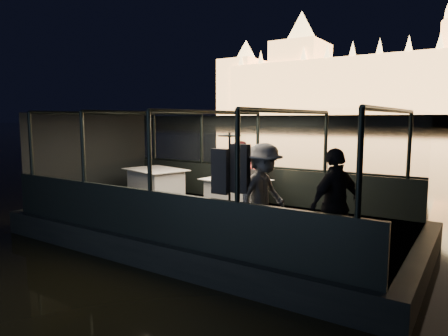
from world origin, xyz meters
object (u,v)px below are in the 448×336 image
Objects in this scene: chair_port_right at (251,190)px; coat_stand at (229,195)px; wine_bottle at (214,172)px; passenger_dark at (335,206)px; person_woman_coral at (256,175)px; chair_port_left at (230,187)px; person_man_maroon at (241,174)px; dining_table_aft at (156,186)px; passenger_stripe at (263,197)px; dining_table_central at (236,195)px.

coat_stand is at bearing -58.40° from chair_port_right.
coat_stand is at bearing -50.13° from wine_bottle.
coat_stand reaches higher than passenger_dark.
passenger_dark is at bearing -31.63° from chair_port_right.
chair_port_right is at bearing 41.31° from wine_bottle.
chair_port_right is 0.67× the size of person_woman_coral.
wine_bottle is at bearing -102.64° from chair_port_left.
passenger_dark is at bearing -48.56° from chair_port_left.
chair_port_right is 1.02m from wine_bottle.
coat_stand is (1.82, -2.89, 0.45)m from chair_port_left.
coat_stand is 1.21× the size of person_man_maroon.
person_woman_coral is (2.51, 0.96, 0.36)m from dining_table_aft.
passenger_dark is (3.50, -2.56, 0.40)m from chair_port_left.
chair_port_left is at bearing -110.26° from person_man_maroon.
dining_table_aft is at bearing 178.33° from wine_bottle.
passenger_dark reaches higher than wine_bottle.
chair_port_left reaches higher than dining_table_aft.
chair_port_right is (2.59, 0.55, 0.06)m from dining_table_aft.
passenger_stripe reaches higher than person_man_maroon.
passenger_stripe is (0.44, 0.36, -0.05)m from coat_stand.
dining_table_aft is 0.82× the size of coat_stand.
passenger_stripe is at bearing -48.38° from dining_table_central.
person_man_maroon reaches higher than dining_table_central.
chair_port_left is 0.48× the size of passenger_dark.
coat_stand reaches higher than wine_bottle.
person_man_maroon is (-0.43, -0.02, 0.00)m from person_woman_coral.
passenger_dark is (1.68, 0.33, -0.05)m from coat_stand.
person_woman_coral reaches higher than chair_port_right.
dining_table_central is 2.66m from coat_stand.
passenger_dark is (2.95, -1.95, 0.47)m from dining_table_central.
dining_table_aft is 1.15× the size of person_woman_coral.
dining_table_central is at bearing 10.48° from wine_bottle.
passenger_stripe is (1.66, -2.84, 0.10)m from person_woman_coral.
wine_bottle is (1.90, -0.06, 0.53)m from dining_table_aft.
passenger_stripe is at bearing -38.85° from wine_bottle.
chair_port_left is (1.90, 0.66, 0.06)m from dining_table_aft.
dining_table_central is 0.52m from chair_port_right.
person_woman_coral is (-1.22, 3.20, -0.15)m from coat_stand.
person_man_maroon is at bearing 113.18° from dining_table_central.
passenger_stripe reaches higher than dining_table_aft.
chair_port_left is 3.42m from passenger_stripe.
dining_table_central is 1.03m from person_man_maroon.
chair_port_right is (0.13, 0.50, 0.06)m from dining_table_central.
person_man_maroon is at bearing 44.74° from passenger_stripe.
person_woman_coral is at bearing 38.43° from passenger_stripe.
coat_stand is 1.10× the size of passenger_stripe.
chair_port_left reaches higher than dining_table_central.
passenger_stripe is 1.24m from passenger_dark.
coat_stand is at bearing -54.41° from passenger_dark.
person_woman_coral is 3.29m from passenger_stripe.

